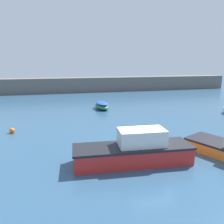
# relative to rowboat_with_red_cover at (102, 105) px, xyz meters

# --- Properties ---
(ground_plane) EXTENTS (120.00, 120.00, 0.20)m
(ground_plane) POSITION_rel_rowboat_with_red_cover_xyz_m (0.22, -13.07, -0.49)
(ground_plane) COLOR #2D5170
(harbor_breakwater) EXTENTS (55.37, 3.24, 2.51)m
(harbor_breakwater) POSITION_rel_rowboat_with_red_cover_xyz_m (0.22, 15.86, 0.86)
(harbor_breakwater) COLOR #66605B
(harbor_breakwater) RESTS_ON ground_plane
(rowboat_with_red_cover) EXTENTS (1.57, 3.07, 0.79)m
(rowboat_with_red_cover) POSITION_rel_rowboat_with_red_cover_xyz_m (0.00, 0.00, 0.00)
(rowboat_with_red_cover) COLOR #287A4C
(rowboat_with_red_cover) RESTS_ON ground_plane
(motorboat_grey_hull) EXTENTS (6.36, 2.20, 1.84)m
(motorboat_grey_hull) POSITION_rel_rowboat_with_red_cover_xyz_m (-0.99, -13.87, 0.29)
(motorboat_grey_hull) COLOR red
(motorboat_grey_hull) RESTS_ON ground_plane
(mooring_buoy_orange) EXTENTS (0.40, 0.40, 0.40)m
(mooring_buoy_orange) POSITION_rel_rowboat_with_red_cover_xyz_m (-8.28, -6.95, -0.20)
(mooring_buoy_orange) COLOR orange
(mooring_buoy_orange) RESTS_ON ground_plane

